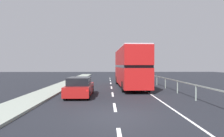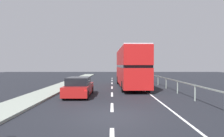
{
  "view_description": "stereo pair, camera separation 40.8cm",
  "coord_description": "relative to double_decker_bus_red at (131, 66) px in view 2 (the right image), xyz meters",
  "views": [
    {
      "loc": [
        -0.4,
        -9.3,
        2.42
      ],
      "look_at": [
        -0.03,
        7.97,
        2.11
      ],
      "focal_mm": 31.32,
      "sensor_mm": 36.0,
      "label": 1
    },
    {
      "loc": [
        0.0,
        -9.3,
        2.42
      ],
      "look_at": [
        -0.03,
        7.97,
        2.11
      ],
      "focal_mm": 31.32,
      "sensor_mm": 36.0,
      "label": 2
    }
  ],
  "objects": [
    {
      "name": "bridge_side_railing",
      "position": [
        3.57,
        -2.68,
        -1.38
      ],
      "size": [
        0.1,
        42.0,
        1.09
      ],
      "color": "gray",
      "rests_on": "ground"
    },
    {
      "name": "lane_paint_markings",
      "position": [
        -0.05,
        -3.53,
        -2.26
      ],
      "size": [
        3.3,
        46.0,
        0.01
      ],
      "color": "silver",
      "rests_on": "ground"
    },
    {
      "name": "ground_plane",
      "position": [
        -2.01,
        -11.68,
        -2.32
      ],
      "size": [
        75.03,
        120.0,
        0.1
      ],
      "primitive_type": "cube",
      "color": "black"
    },
    {
      "name": "hatchback_car_near",
      "position": [
        -4.59,
        -5.8,
        -1.56
      ],
      "size": [
        1.88,
        4.5,
        1.48
      ],
      "rotation": [
        0.0,
        0.0,
        -0.0
      ],
      "color": "maroon",
      "rests_on": "ground"
    },
    {
      "name": "double_decker_bus_red",
      "position": [
        0.0,
        0.0,
        0.0
      ],
      "size": [
        2.77,
        10.58,
        4.23
      ],
      "rotation": [
        0.0,
        0.0,
        0.03
      ],
      "color": "red",
      "rests_on": "ground"
    }
  ]
}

